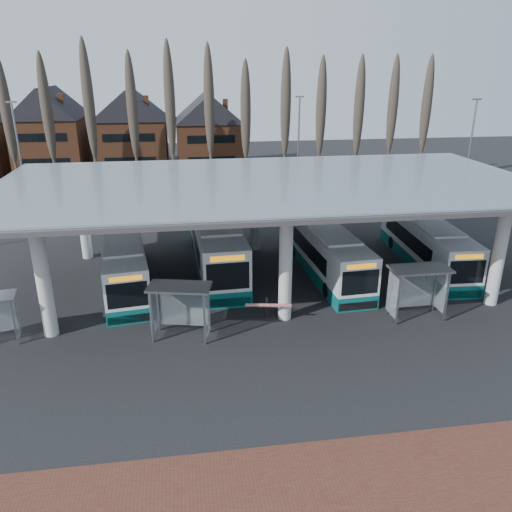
{
  "coord_description": "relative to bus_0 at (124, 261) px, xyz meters",
  "views": [
    {
      "loc": [
        -5.02,
        -20.97,
        12.68
      ],
      "look_at": [
        -0.89,
        7.0,
        1.93
      ],
      "focal_mm": 35.0,
      "sensor_mm": 36.0,
      "label": 1
    }
  ],
  "objects": [
    {
      "name": "ground",
      "position": [
        8.91,
        -8.49,
        -1.45
      ],
      "size": [
        140.0,
        140.0,
        0.0
      ],
      "primitive_type": "plane",
      "color": "black",
      "rests_on": "ground"
    },
    {
      "name": "station_canopy",
      "position": [
        8.91,
        -0.49,
        4.23
      ],
      "size": [
        32.0,
        16.0,
        6.34
      ],
      "color": "silver",
      "rests_on": "ground"
    },
    {
      "name": "poplar_row",
      "position": [
        8.91,
        24.51,
        7.32
      ],
      "size": [
        45.1,
        1.1,
        14.5
      ],
      "color": "#473D33",
      "rests_on": "ground"
    },
    {
      "name": "townhouse_row",
      "position": [
        -6.84,
        35.51,
        4.49
      ],
      "size": [
        36.8,
        10.3,
        12.25
      ],
      "color": "brown",
      "rests_on": "ground"
    },
    {
      "name": "lamp_post_a",
      "position": [
        -9.09,
        13.51,
        3.88
      ],
      "size": [
        0.8,
        0.16,
        10.17
      ],
      "color": "slate",
      "rests_on": "ground"
    },
    {
      "name": "lamp_post_b",
      "position": [
        14.91,
        17.51,
        3.88
      ],
      "size": [
        0.8,
        0.16,
        10.17
      ],
      "color": "slate",
      "rests_on": "ground"
    },
    {
      "name": "lamp_post_c",
      "position": [
        28.91,
        11.51,
        3.88
      ],
      "size": [
        0.8,
        0.16,
        10.17
      ],
      "color": "slate",
      "rests_on": "ground"
    },
    {
      "name": "bus_0",
      "position": [
        0.0,
        0.0,
        0.0
      ],
      "size": [
        3.82,
        11.29,
        3.08
      ],
      "rotation": [
        0.0,
        0.0,
        0.13
      ],
      "color": "white",
      "rests_on": "ground"
    },
    {
      "name": "bus_1",
      "position": [
        5.81,
        1.96,
        0.21
      ],
      "size": [
        3.17,
        12.76,
        3.52
      ],
      "rotation": [
        0.0,
        0.0,
        0.04
      ],
      "color": "white",
      "rests_on": "ground"
    },
    {
      "name": "bus_2",
      "position": [
        12.76,
        -0.14,
        0.03
      ],
      "size": [
        3.08,
        11.43,
        3.14
      ],
      "rotation": [
        0.0,
        0.0,
        0.06
      ],
      "color": "white",
      "rests_on": "ground"
    },
    {
      "name": "bus_3",
      "position": [
        19.93,
        0.38,
        0.03
      ],
      "size": [
        3.04,
        11.39,
        3.13
      ],
      "rotation": [
        0.0,
        0.0,
        -0.06
      ],
      "color": "white",
      "rests_on": "ground"
    },
    {
      "name": "shelter_1",
      "position": [
        3.46,
        -7.09,
        0.59
      ],
      "size": [
        3.28,
        2.16,
        2.8
      ],
      "rotation": [
        0.0,
        0.0,
        -0.23
      ],
      "color": "gray",
      "rests_on": "ground"
    },
    {
      "name": "shelter_2",
      "position": [
        15.86,
        -6.84,
        0.66
      ],
      "size": [
        3.13,
        1.57,
        2.9
      ],
      "rotation": [
        0.0,
        0.0,
        0.0
      ],
      "color": "gray",
      "rests_on": "ground"
    },
    {
      "name": "barrier",
      "position": [
        7.95,
        -6.27,
        -0.52
      ],
      "size": [
        2.38,
        0.86,
        1.2
      ],
      "rotation": [
        0.0,
        0.0,
        -0.18
      ],
      "color": "black",
      "rests_on": "ground"
    }
  ]
}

